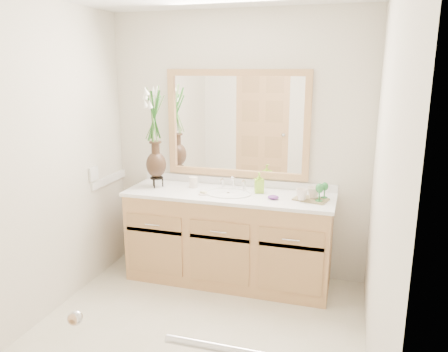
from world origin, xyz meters
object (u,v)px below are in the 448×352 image
(tumbler, at_px, (193,182))
(soap_bottle, at_px, (259,184))
(tray, at_px, (311,199))
(flower_vase, at_px, (155,122))

(tumbler, relative_size, soap_bottle, 0.60)
(tumbler, distance_m, soap_bottle, 0.62)
(soap_bottle, relative_size, tray, 0.60)
(soap_bottle, bearing_deg, tumbler, 160.55)
(tumbler, relative_size, tray, 0.36)
(flower_vase, bearing_deg, soap_bottle, 5.23)
(soap_bottle, xyz_separation_m, tray, (0.46, -0.10, -0.07))
(tumbler, bearing_deg, flower_vase, -166.16)
(flower_vase, bearing_deg, tray, -0.74)
(flower_vase, distance_m, tray, 1.53)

